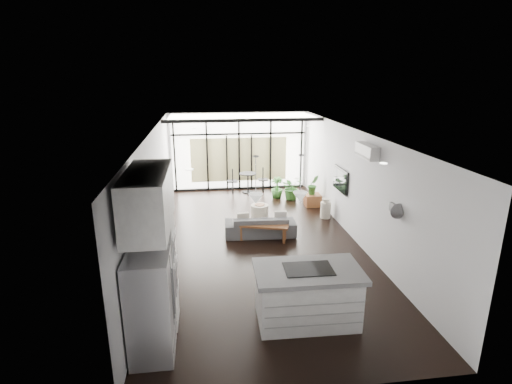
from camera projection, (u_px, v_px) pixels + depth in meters
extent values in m
cube|color=black|center=(258.00, 242.00, 10.16)|extent=(5.00, 10.00, 0.00)
cube|color=silver|center=(258.00, 132.00, 9.36)|extent=(5.00, 10.00, 0.00)
cube|color=silver|center=(153.00, 194.00, 9.44)|extent=(0.02, 10.00, 2.80)
cube|color=silver|center=(355.00, 186.00, 10.08)|extent=(0.02, 10.00, 2.80)
cube|color=silver|center=(239.00, 151.00, 14.50)|extent=(5.00, 0.02, 2.80)
cube|color=silver|center=(312.00, 301.00, 5.01)|extent=(5.00, 0.02, 2.80)
cube|color=black|center=(239.00, 152.00, 14.39)|extent=(5.00, 0.20, 2.80)
cube|color=silver|center=(241.00, 116.00, 13.16)|extent=(4.70, 1.90, 0.06)
cube|color=beige|center=(239.00, 160.00, 14.54)|extent=(3.50, 0.02, 1.60)
cube|color=white|center=(307.00, 295.00, 6.83)|extent=(1.84, 1.12, 0.99)
cube|color=black|center=(308.00, 269.00, 6.69)|extent=(0.83, 0.56, 0.01)
cube|color=#A4A3A9|center=(150.00, 307.00, 5.90)|extent=(0.64, 0.80, 1.64)
cube|color=white|center=(155.00, 259.00, 6.55)|extent=(0.63, 0.66, 2.44)
cube|color=white|center=(148.00, 200.00, 5.89)|extent=(0.62, 1.75, 0.86)
cone|color=silver|center=(256.00, 199.00, 7.01)|extent=(0.26, 0.26, 0.18)
cone|color=silver|center=(300.00, 197.00, 7.12)|extent=(0.26, 0.26, 0.18)
imported|color=#464648|center=(260.00, 222.00, 10.53)|extent=(1.89, 0.64, 0.73)
cube|color=brown|center=(263.00, 232.00, 10.24)|extent=(1.33, 0.68, 0.41)
cylinder|color=beige|center=(260.00, 212.00, 11.77)|extent=(0.61, 0.61, 0.42)
cube|color=brown|center=(313.00, 200.00, 12.92)|extent=(0.50, 0.50, 0.37)
imported|color=#2F6726|center=(292.00, 190.00, 13.55)|extent=(1.01, 1.05, 0.64)
imported|color=#2F6726|center=(277.00, 192.00, 13.70)|extent=(0.70, 0.85, 0.41)
imported|color=#2F6726|center=(313.00, 190.00, 12.83)|extent=(0.47, 0.71, 0.29)
cylinder|color=beige|center=(326.00, 208.00, 11.80)|extent=(0.32, 0.32, 0.60)
cube|color=black|center=(248.00, 184.00, 14.28)|extent=(1.41, 0.64, 0.66)
cube|color=black|center=(341.00, 180.00, 11.05)|extent=(0.05, 1.10, 0.65)
cube|color=silver|center=(367.00, 151.00, 9.00)|extent=(0.22, 0.90, 0.30)
cube|color=black|center=(152.00, 194.00, 8.93)|extent=(0.04, 0.70, 0.90)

